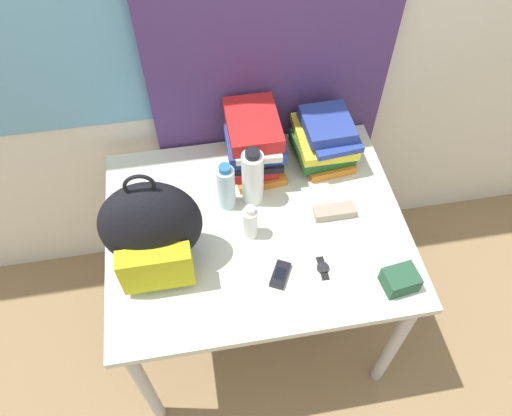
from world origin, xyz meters
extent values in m
plane|color=#8C704C|center=(0.00, 0.00, 0.00)|extent=(12.00, 12.00, 0.00)
cube|color=silver|center=(0.00, 0.96, 1.25)|extent=(6.00, 0.05, 2.50)
cube|color=#66A3C6|center=(-0.43, 0.93, 1.30)|extent=(1.10, 0.01, 0.80)
cube|color=#4C336B|center=(0.14, 0.90, 1.25)|extent=(0.92, 0.04, 2.50)
cube|color=beige|center=(0.00, 0.44, 0.76)|extent=(1.09, 0.87, 0.03)
cylinder|color=#B2B2B7|center=(-0.49, 0.06, 0.37)|extent=(0.05, 0.05, 0.75)
cylinder|color=#B2B2B7|center=(0.49, 0.06, 0.37)|extent=(0.05, 0.05, 0.75)
cylinder|color=#B2B2B7|center=(-0.49, 0.82, 0.37)|extent=(0.05, 0.05, 0.75)
cylinder|color=#B2B2B7|center=(0.49, 0.82, 0.37)|extent=(0.05, 0.05, 0.75)
ellipsoid|color=black|center=(-0.35, 0.36, 0.96)|extent=(0.33, 0.19, 0.37)
cube|color=#B2AD19|center=(-0.35, 0.25, 0.89)|extent=(0.23, 0.07, 0.17)
torus|color=black|center=(-0.35, 0.36, 1.16)|extent=(0.09, 0.01, 0.09)
cube|color=orange|center=(0.05, 0.72, 0.79)|extent=(0.21, 0.27, 0.03)
cube|color=red|center=(0.03, 0.73, 0.83)|extent=(0.17, 0.24, 0.04)
cube|color=black|center=(0.05, 0.72, 0.87)|extent=(0.21, 0.25, 0.03)
cube|color=navy|center=(0.04, 0.71, 0.91)|extent=(0.22, 0.20, 0.06)
cube|color=silver|center=(0.05, 0.72, 0.95)|extent=(0.18, 0.29, 0.03)
cube|color=red|center=(0.04, 0.73, 0.99)|extent=(0.19, 0.27, 0.06)
cube|color=orange|center=(0.33, 0.73, 0.79)|extent=(0.21, 0.28, 0.03)
cube|color=#1E5623|center=(0.31, 0.72, 0.84)|extent=(0.23, 0.23, 0.06)
cube|color=yellow|center=(0.32, 0.73, 0.89)|extent=(0.21, 0.26, 0.04)
cube|color=navy|center=(0.34, 0.72, 0.92)|extent=(0.21, 0.28, 0.02)
cube|color=navy|center=(0.32, 0.73, 0.95)|extent=(0.18, 0.21, 0.04)
cylinder|color=silver|center=(-0.09, 0.55, 0.87)|extent=(0.07, 0.07, 0.19)
cylinder|color=#286BB7|center=(-0.09, 0.55, 0.98)|extent=(0.04, 0.04, 0.02)
cylinder|color=white|center=(0.01, 0.56, 0.89)|extent=(0.08, 0.08, 0.23)
cylinder|color=black|center=(0.01, 0.56, 1.02)|extent=(0.05, 0.05, 0.02)
cylinder|color=white|center=(-0.03, 0.40, 0.84)|extent=(0.05, 0.05, 0.13)
cylinder|color=white|center=(-0.03, 0.40, 0.92)|extent=(0.03, 0.03, 0.02)
cube|color=black|center=(0.04, 0.21, 0.79)|extent=(0.09, 0.11, 0.02)
cube|color=black|center=(0.04, 0.21, 0.79)|extent=(0.05, 0.06, 0.00)
cube|color=gray|center=(0.29, 0.43, 0.80)|extent=(0.15, 0.06, 0.04)
cube|color=#234C33|center=(0.43, 0.11, 0.81)|extent=(0.12, 0.10, 0.07)
cube|color=black|center=(0.19, 0.22, 0.78)|extent=(0.03, 0.09, 0.00)
cylinder|color=#232328|center=(0.19, 0.22, 0.78)|extent=(0.04, 0.04, 0.01)
camera|label=1|loc=(-0.18, -0.59, 2.27)|focal=35.00mm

